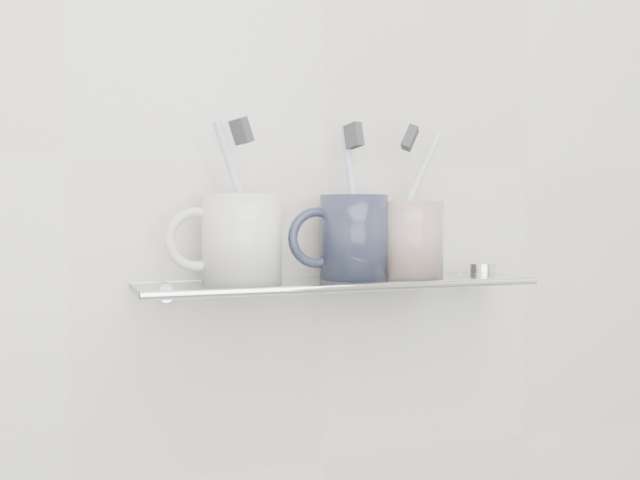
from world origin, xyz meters
name	(u,v)px	position (x,y,z in m)	size (l,w,h in m)	color
wall_back	(323,163)	(0.00, 1.10, 1.25)	(2.50, 2.50, 0.00)	beige
shelf_glass	(340,283)	(0.00, 1.04, 1.10)	(0.50, 0.12, 0.01)	silver
shelf_rail	(358,288)	(0.00, 0.98, 1.10)	(0.01, 0.01, 0.50)	silver
bracket_left	(165,295)	(-0.21, 1.09, 1.09)	(0.02, 0.02, 0.03)	silver
bracket_right	(465,283)	(0.21, 1.09, 1.09)	(0.02, 0.02, 0.03)	silver
mug_left	(242,239)	(-0.12, 1.04, 1.15)	(0.10, 0.10, 0.11)	silver
mug_left_handle	(197,239)	(-0.18, 1.04, 1.15)	(0.08, 0.08, 0.01)	silver
toothbrush_left	(242,199)	(-0.12, 1.04, 1.20)	(0.01, 0.01, 0.19)	silver
bristles_left	(241,131)	(-0.12, 1.04, 1.28)	(0.01, 0.02, 0.03)	#323438
mug_center	(354,237)	(0.02, 1.04, 1.15)	(0.09, 0.09, 0.11)	#1C2334
mug_center_handle	(317,238)	(-0.03, 1.04, 1.15)	(0.08, 0.08, 0.01)	#1C2334
toothbrush_center	(354,199)	(0.02, 1.04, 1.20)	(0.01, 0.01, 0.19)	silver
bristles_center	(354,136)	(0.02, 1.04, 1.28)	(0.01, 0.02, 0.03)	#323438
mug_right	(409,239)	(0.10, 1.04, 1.15)	(0.09, 0.09, 0.10)	silver
mug_right_handle	(374,240)	(0.05, 1.04, 1.15)	(0.07, 0.07, 0.01)	silver
toothbrush_right	(410,200)	(0.10, 1.04, 1.20)	(0.01, 0.01, 0.19)	silver
bristles_right	(410,138)	(0.10, 1.04, 1.28)	(0.01, 0.02, 0.03)	#323438
chrome_cap	(482,269)	(0.21, 1.04, 1.11)	(0.04, 0.04, 0.02)	silver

